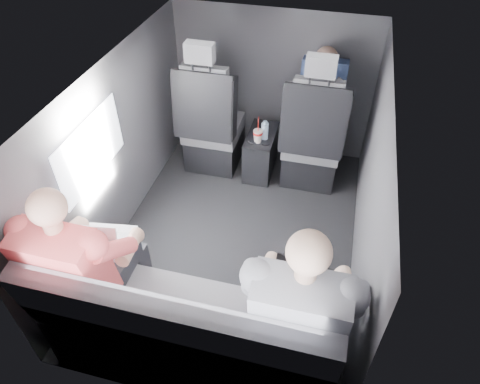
% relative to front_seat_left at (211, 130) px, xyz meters
% --- Properties ---
extents(floor, '(2.60, 2.60, 0.00)m').
position_rel_front_seat_left_xyz_m(floor, '(0.45, -0.84, -0.40)').
color(floor, black).
rests_on(floor, ground).
extents(ceiling, '(2.60, 2.60, 0.00)m').
position_rel_front_seat_left_xyz_m(ceiling, '(0.45, -0.84, 0.95)').
color(ceiling, '#B2B2AD').
rests_on(ceiling, panel_back).
extents(panel_left, '(0.02, 2.60, 1.35)m').
position_rel_front_seat_left_xyz_m(panel_left, '(-0.45, -0.84, 0.27)').
color(panel_left, '#56565B').
rests_on(panel_left, floor).
extents(panel_right, '(0.02, 2.60, 1.35)m').
position_rel_front_seat_left_xyz_m(panel_right, '(1.35, -0.84, 0.27)').
color(panel_right, '#56565B').
rests_on(panel_right, floor).
extents(panel_front, '(1.80, 0.02, 1.35)m').
position_rel_front_seat_left_xyz_m(panel_front, '(0.45, 0.46, 0.27)').
color(panel_front, '#56565B').
rests_on(panel_front, floor).
extents(panel_back, '(1.80, 0.02, 1.35)m').
position_rel_front_seat_left_xyz_m(panel_back, '(0.45, -2.14, 0.27)').
color(panel_back, '#56565B').
rests_on(panel_back, floor).
extents(side_window, '(0.02, 0.75, 0.42)m').
position_rel_front_seat_left_xyz_m(side_window, '(-0.43, -1.14, 0.50)').
color(side_window, white).
rests_on(side_window, panel_left).
extents(seatbelt, '(0.35, 0.11, 0.59)m').
position_rel_front_seat_left_xyz_m(seatbelt, '(0.90, -0.17, 0.40)').
color(seatbelt, black).
rests_on(seatbelt, front_seat_right).
extents(front_seat_left, '(0.52, 0.58, 1.26)m').
position_rel_front_seat_left_xyz_m(front_seat_left, '(0.00, 0.00, 0.00)').
color(front_seat_left, black).
rests_on(front_seat_left, floor).
extents(front_seat_right, '(0.52, 0.58, 1.26)m').
position_rel_front_seat_left_xyz_m(front_seat_right, '(0.90, 0.00, 0.00)').
color(front_seat_right, black).
rests_on(front_seat_right, floor).
extents(center_console, '(0.24, 0.48, 0.41)m').
position_rel_front_seat_left_xyz_m(center_console, '(0.45, 0.04, -0.20)').
color(center_console, black).
rests_on(center_console, floor).
extents(rear_bench, '(1.60, 0.57, 0.92)m').
position_rel_front_seat_left_xyz_m(rear_bench, '(0.45, -1.90, -0.09)').
color(rear_bench, slate).
rests_on(rear_bench, floor).
extents(soda_cup, '(0.08, 0.08, 0.25)m').
position_rel_front_seat_left_xyz_m(soda_cup, '(0.44, -0.08, 0.06)').
color(soda_cup, white).
rests_on(soda_cup, center_console).
extents(water_bottle, '(0.06, 0.06, 0.18)m').
position_rel_front_seat_left_xyz_m(water_bottle, '(0.49, -0.03, 0.08)').
color(water_bottle, '#9FBAD7').
rests_on(water_bottle, center_console).
extents(laptop_white, '(0.36, 0.35, 0.24)m').
position_rel_front_seat_left_xyz_m(laptop_white, '(-0.17, -1.63, 0.23)').
color(laptop_white, white).
rests_on(laptop_white, passenger_rear_left).
extents(laptop_black, '(0.38, 0.38, 0.23)m').
position_rel_front_seat_left_xyz_m(laptop_black, '(1.02, -1.60, 0.23)').
color(laptop_black, black).
rests_on(laptop_black, passenger_rear_right).
extents(passenger_rear_left, '(0.52, 0.64, 1.26)m').
position_rel_front_seat_left_xyz_m(passenger_rear_left, '(-0.16, -1.81, 0.24)').
color(passenger_rear_left, '#2E2E32').
rests_on(passenger_rear_left, rear_bench).
extents(passenger_rear_right, '(0.55, 0.66, 1.29)m').
position_rel_front_seat_left_xyz_m(passenger_rear_right, '(1.04, -1.81, 0.25)').
color(passenger_rear_right, navy).
rests_on(passenger_rear_right, rear_bench).
extents(passenger_front_right, '(0.37, 0.37, 0.72)m').
position_rel_front_seat_left_xyz_m(passenger_front_right, '(0.91, 0.26, 0.34)').
color(passenger_front_right, navy).
rests_on(passenger_front_right, front_seat_right).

